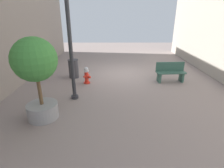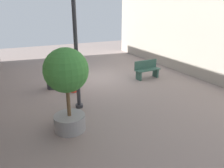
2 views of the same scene
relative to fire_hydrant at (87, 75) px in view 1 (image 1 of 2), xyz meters
name	(u,v)px [view 1 (image 1 of 2)]	position (x,y,z in m)	size (l,w,h in m)	color
ground_plane	(121,74)	(-1.74, -1.45, -0.40)	(23.40, 23.40, 0.00)	gray
fire_hydrant	(87,75)	(0.00, 0.00, 0.00)	(0.38, 0.39, 0.81)	red
bench_near	(170,72)	(-4.07, -0.25, 0.08)	(1.43, 0.53, 0.95)	#33594C
planter_tree	(36,69)	(0.99, 3.05, 1.22)	(1.29, 1.29, 2.56)	gray
street_lamp	(69,25)	(0.27, 1.64, 2.38)	(0.36, 0.36, 4.54)	#2D2D33
trash_bin	(74,69)	(0.78, -0.84, 0.08)	(0.53, 0.53, 0.96)	#38383D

